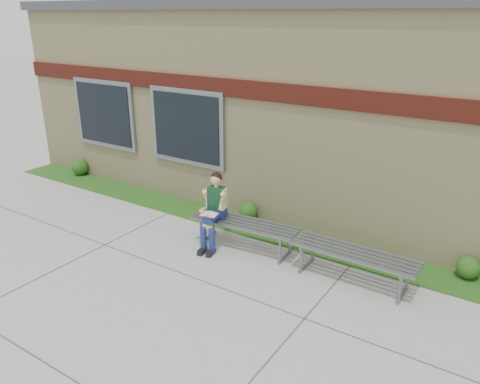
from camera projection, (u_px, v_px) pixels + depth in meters
The scene contains 9 objects.
ground at pixel (224, 313), 6.55m from camera, with size 80.00×80.00×0.00m, color #9E9E99.
grass_strip at pixel (305, 242), 8.58m from camera, with size 16.00×0.80×0.02m, color #184512.
school_building at pixel (376, 100), 10.48m from camera, with size 16.20×6.22×4.20m.
bench_left at pixel (245, 228), 8.24m from camera, with size 1.98×0.71×0.51m.
bench_right at pixel (354, 258), 7.21m from camera, with size 1.97×0.57×0.51m.
girl at pixel (214, 208), 8.23m from camera, with size 0.49×0.79×1.35m.
shrub_west at pixel (80, 167), 12.04m from camera, with size 0.41×0.41×0.41m, color #184512.
shrub_mid at pixel (248, 211), 9.42m from camera, with size 0.36×0.36×0.36m, color #184512.
shrub_east at pixel (468, 267), 7.33m from camera, with size 0.36×0.36×0.36m, color #184512.
Camera 1 is at (3.20, -4.49, 3.94)m, focal length 35.00 mm.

